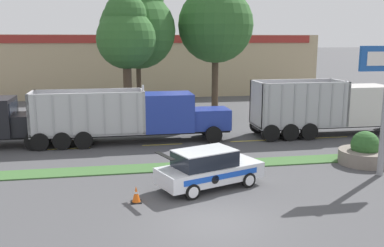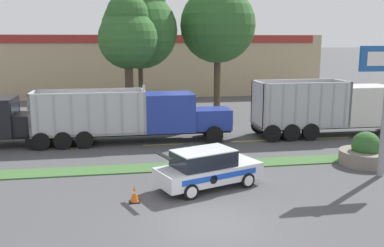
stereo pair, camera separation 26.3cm
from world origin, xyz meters
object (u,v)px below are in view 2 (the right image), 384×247
object	(u,v)px
dump_truck_mid	(350,109)
stone_planter	(365,153)
dump_truck_lead	(149,117)
rally_car	(207,168)
traffic_cone	(134,194)

from	to	relation	value
dump_truck_mid	stone_planter	xyz separation A→B (m)	(-2.80, -6.56, -1.10)
dump_truck_lead	dump_truck_mid	distance (m)	13.13
dump_truck_mid	rally_car	xyz separation A→B (m)	(-11.31, -8.64, -0.83)
rally_car	stone_planter	size ratio (longest dim) A/B	1.90
dump_truck_lead	rally_car	bearing A→B (deg)	-78.31
dump_truck_lead	rally_car	distance (m)	9.00
dump_truck_lead	stone_planter	xyz separation A→B (m)	(10.33, -6.70, -0.95)
stone_planter	traffic_cone	bearing A→B (deg)	-164.41
dump_truck_mid	stone_planter	world-z (taller)	dump_truck_mid
dump_truck_mid	rally_car	size ratio (longest dim) A/B	2.29
rally_car	dump_truck_lead	bearing A→B (deg)	101.69
dump_truck_lead	stone_planter	distance (m)	12.35
dump_truck_lead	rally_car	size ratio (longest dim) A/B	2.46
dump_truck_lead	rally_car	world-z (taller)	dump_truck_lead
rally_car	stone_planter	distance (m)	8.77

